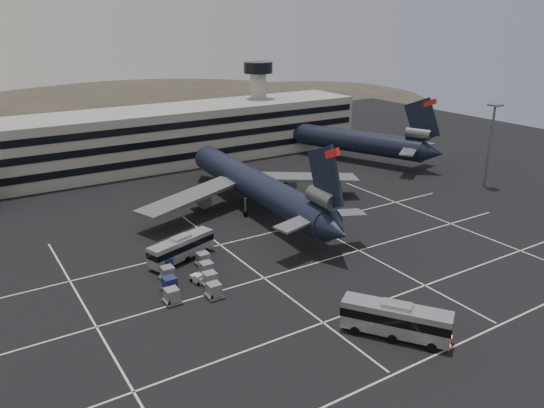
% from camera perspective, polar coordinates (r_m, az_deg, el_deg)
% --- Properties ---
extents(ground, '(260.00, 260.00, 0.00)m').
position_cam_1_polar(ground, '(77.45, 4.54, -8.01)').
color(ground, black).
rests_on(ground, ground).
extents(lane_markings, '(90.00, 55.62, 0.01)m').
position_cam_1_polar(lane_markings, '(78.47, 4.78, -7.63)').
color(lane_markings, silver).
rests_on(lane_markings, ground).
extents(terminal, '(125.00, 26.00, 24.00)m').
position_cam_1_polar(terminal, '(134.73, -14.89, 6.52)').
color(terminal, gray).
rests_on(terminal, ground).
extents(hills, '(352.00, 180.00, 44.00)m').
position_cam_1_polar(hills, '(237.30, -17.15, 7.04)').
color(hills, '#38332B').
rests_on(hills, ground).
extents(lightpole_right, '(2.40, 2.40, 18.28)m').
position_cam_1_polar(lightpole_right, '(123.91, 22.52, 6.92)').
color(lightpole_right, slate).
rests_on(lightpole_right, ground).
extents(trijet_main, '(47.40, 57.64, 18.08)m').
position_cam_1_polar(trijet_main, '(101.24, -1.67, 2.00)').
color(trijet_main, black).
rests_on(trijet_main, ground).
extents(trijet_far, '(29.32, 55.27, 18.08)m').
position_cam_1_polar(trijet_far, '(142.01, 7.20, 7.05)').
color(trijet_far, black).
rests_on(trijet_far, ground).
extents(bus_near, '(9.70, 12.04, 4.48)m').
position_cam_1_polar(bus_near, '(64.84, 13.17, -11.93)').
color(bus_near, '#93969A').
rests_on(bus_near, ground).
extents(bus_far, '(11.70, 6.21, 4.05)m').
position_cam_1_polar(bus_far, '(82.97, -9.73, -4.60)').
color(bus_far, '#93969A').
rests_on(bus_far, ground).
extents(tug_a, '(1.94, 2.51, 1.43)m').
position_cam_1_polar(tug_a, '(76.59, -7.91, -7.95)').
color(tug_a, '#B8B7B3').
rests_on(tug_a, ground).
extents(tug_b, '(2.59, 2.21, 1.44)m').
position_cam_1_polar(tug_b, '(67.45, 9.35, -12.11)').
color(tug_b, '#B8B7B3').
rests_on(tug_b, ground).
extents(uld_cluster, '(11.03, 17.42, 2.07)m').
position_cam_1_polar(uld_cluster, '(77.36, -9.27, -7.42)').
color(uld_cluster, '#2D2D30').
rests_on(uld_cluster, ground).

